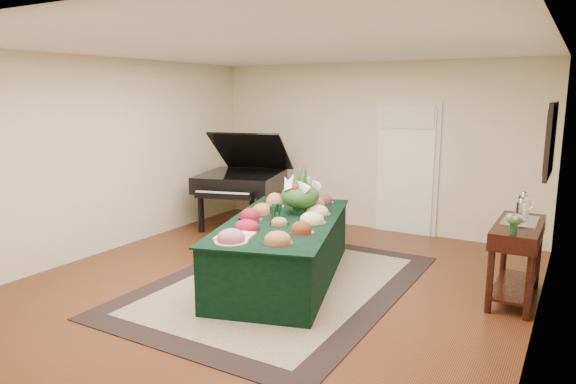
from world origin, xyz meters
The scene contains 14 objects.
ground centered at (0.00, 0.00, 0.00)m, with size 6.00×6.00×0.00m, color black.
area_rug centered at (0.08, -0.01, 0.01)m, with size 2.69×3.76×0.01m.
kitchen_doorway centered at (0.60, 2.97, 1.02)m, with size 1.05×0.07×2.10m.
buffet_table centered at (0.01, 0.17, 0.37)m, with size 1.93×2.86×0.74m.
food_platters centered at (0.00, 0.21, 0.79)m, with size 1.36×2.46×0.14m.
cutting_board centered at (-0.05, -0.72, 0.77)m, with size 0.45×0.45×0.10m.
green_goblets centered at (-0.07, 0.13, 0.83)m, with size 0.11×0.23×0.18m.
floral_centerpiece centered at (0.04, 0.54, 1.03)m, with size 0.49×0.49×0.49m.
grand_piano centered at (-1.89, 1.99, 0.79)m, with size 1.61×1.79×1.60m.
wicker_basket centered at (-0.79, 1.21, 0.13)m, with size 0.40×0.40×0.25m, color olive.
mahogany_sideboard centered at (2.50, 0.88, 0.66)m, with size 0.45×1.17×0.85m.
tea_service centered at (2.50, 1.07, 0.97)m, with size 0.34×0.58×0.30m.
pink_bouquet centered at (2.50, 0.39, 0.99)m, with size 0.16×0.16×0.21m.
wall_painting centered at (2.72, 0.88, 1.75)m, with size 0.05×0.95×0.75m.
Camera 1 is at (3.01, -4.91, 2.21)m, focal length 32.00 mm.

